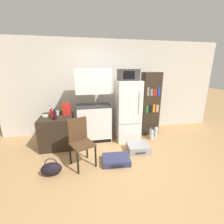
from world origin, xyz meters
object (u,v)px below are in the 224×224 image
side_table (58,131)px  cereal_box (66,109)px  bowl (45,116)px  chair (80,138)px  refrigerator (127,111)px  bottle_clear_short (57,113)px  water_bottle_middle (152,135)px  suitcase_small_flat (138,148)px  bottle_milk_white (50,110)px  microwave (128,75)px  water_bottle_back (151,133)px  bottle_ketchup_red (51,113)px  bookshelf (150,104)px  water_bottle_front (156,132)px  bottle_olive_oil (61,109)px  bottle_wine_dark (55,115)px  handbag (51,169)px  suitcase_large_flat (116,160)px  kitchen_hutch (94,109)px

side_table → cereal_box: cereal_box is taller
bowl → chair: 1.23m
refrigerator → bottle_clear_short: size_ratio=11.05×
water_bottle_middle → suitcase_small_flat: bearing=-138.9°
bottle_milk_white → bottle_clear_short: bearing=-48.5°
bowl → microwave: bearing=1.0°
cereal_box → water_bottle_back: (2.21, -0.11, -0.76)m
bowl → bottle_ketchup_red: bearing=-7.7°
bookshelf → bottle_clear_short: bearing=-176.6°
microwave → water_bottle_front: 1.77m
bottle_olive_oil → water_bottle_back: (2.35, -0.34, -0.72)m
refrigerator → bottle_wine_dark: bearing=-170.4°
bottle_ketchup_red → suitcase_small_flat: bottle_ketchup_red is taller
chair → handbag: (-0.51, -0.26, -0.42)m
suitcase_small_flat → bottle_milk_white: bearing=157.8°
bottle_olive_oil → water_bottle_middle: size_ratio=0.84×
bookshelf → refrigerator: bearing=-166.3°
cereal_box → handbag: bearing=-99.9°
bottle_clear_short → suitcase_large_flat: bearing=-41.9°
bottle_olive_oil → water_bottle_front: size_ratio=0.81×
bookshelf → bottle_milk_white: 2.69m
bookshelf → water_bottle_front: size_ratio=5.32×
kitchen_hutch → water_bottle_middle: kitchen_hutch is taller
side_table → suitcase_small_flat: bearing=-20.3°
bottle_milk_white → bottle_olive_oil: bearing=-10.1°
bottle_wine_dark → water_bottle_middle: bearing=1.4°
refrigerator → water_bottle_front: refrigerator is taller
suitcase_small_flat → microwave: bearing=98.8°
water_bottle_back → bottle_wine_dark: bearing=-175.8°
refrigerator → cereal_box: refrigerator is taller
side_table → water_bottle_front: bearing=-0.1°
bookshelf → bottle_clear_short: bookshelf is taller
kitchen_hutch → suitcase_small_flat: bearing=-41.9°
kitchen_hutch → chair: size_ratio=1.98×
side_table → water_bottle_front: (2.61, -0.01, -0.24)m
handbag → bowl: bearing=103.7°
microwave → chair: 1.93m
chair → water_bottle_back: size_ratio=2.84×
bottle_olive_oil → handbag: size_ratio=0.74×
refrigerator → handbag: (-1.74, -1.21, -0.65)m
bottle_clear_short → water_bottle_front: (2.59, -0.10, -0.67)m
water_bottle_back → bottle_olive_oil: bearing=171.8°
bottle_clear_short → cereal_box: 0.24m
suitcase_large_flat → bottle_clear_short: bearing=142.1°
bottle_milk_white → handbag: bottle_milk_white is taller
bottle_wine_dark → bottle_olive_oil: size_ratio=0.91×
chair → water_bottle_middle: bearing=-4.2°
refrigerator → bottle_clear_short: refrigerator is taller
kitchen_hutch → bowl: 1.17m
bottle_ketchup_red → suitcase_small_flat: 2.18m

